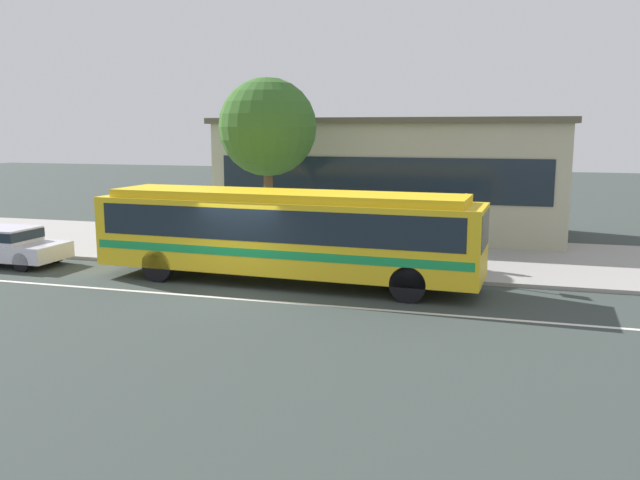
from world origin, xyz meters
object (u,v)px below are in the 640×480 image
object	(u,v)px
bus_stop_sign	(466,225)
sedan_behind_bus	(3,244)
transit_bus	(285,230)
pedestrian_waiting_near_sign	(461,238)
street_tree_near_stop	(268,128)

from	to	relation	value
bus_stop_sign	sedan_behind_bus	bearing A→B (deg)	-173.45
sedan_behind_bus	bus_stop_sign	distance (m)	15.63
transit_bus	bus_stop_sign	world-z (taller)	transit_bus
sedan_behind_bus	pedestrian_waiting_near_sign	size ratio (longest dim) A/B	2.51
transit_bus	sedan_behind_bus	world-z (taller)	transit_bus
transit_bus	bus_stop_sign	distance (m)	5.48
pedestrian_waiting_near_sign	transit_bus	bearing A→B (deg)	-147.26
bus_stop_sign	transit_bus	bearing A→B (deg)	-161.57
pedestrian_waiting_near_sign	sedan_behind_bus	bearing A→B (deg)	-168.01
pedestrian_waiting_near_sign	street_tree_near_stop	size ratio (longest dim) A/B	0.27
bus_stop_sign	street_tree_near_stop	bearing A→B (deg)	160.37
sedan_behind_bus	pedestrian_waiting_near_sign	bearing A→B (deg)	11.99
street_tree_near_stop	sedan_behind_bus	bearing A→B (deg)	-151.49
sedan_behind_bus	street_tree_near_stop	bearing A→B (deg)	28.51
sedan_behind_bus	pedestrian_waiting_near_sign	xyz separation A→B (m)	(15.27, 3.24, 0.39)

